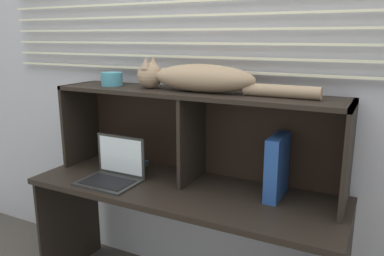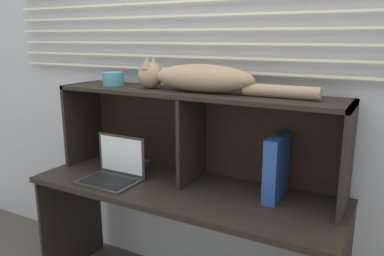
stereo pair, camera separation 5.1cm
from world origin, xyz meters
TOP-DOWN VIEW (x-y plane):
  - back_panel_with_blinds at (0.00, 0.55)m, footprint 4.40×0.08m
  - desk at (0.00, 0.23)m, footprint 1.63×0.56m
  - hutch_shelf_unit at (-0.00, 0.38)m, footprint 1.56×0.32m
  - cat at (0.03, 0.34)m, footprint 0.96×0.17m
  - laptop at (-0.38, 0.15)m, footprint 0.31×0.23m
  - binder_upright at (0.46, 0.34)m, footprint 0.06×0.23m
  - book_stack at (-0.42, 0.34)m, footprint 0.16×0.22m
  - small_basket at (-0.51, 0.34)m, footprint 0.12×0.12m

SIDE VIEW (x-z plane):
  - desk at x=0.00m, z-range 0.23..0.93m
  - book_stack at x=-0.42m, z-range 0.70..0.74m
  - laptop at x=-0.38m, z-range 0.63..0.87m
  - binder_upright at x=0.46m, z-range 0.70..1.01m
  - hutch_shelf_unit at x=0.00m, z-range 0.80..1.28m
  - small_basket at x=-0.51m, z-range 1.19..1.26m
  - back_panel_with_blinds at x=0.00m, z-range 0.01..2.51m
  - cat at x=0.03m, z-range 1.17..1.34m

